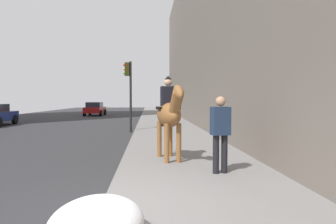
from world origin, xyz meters
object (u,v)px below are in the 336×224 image
Objects in this scene: pedestrian_greeting at (220,129)px; traffic_light_near_curb at (129,85)px; mounted_horse_near at (169,113)px; car_far_lane at (95,109)px.

pedestrian_greeting is 0.45× the size of traffic_light_near_curb.
traffic_light_near_curb reaches higher than mounted_horse_near.
pedestrian_greeting is 0.42× the size of car_far_lane.
traffic_light_near_curb is (8.01, 1.59, 1.13)m from mounted_horse_near.
car_far_lane is (26.24, 7.30, -0.35)m from pedestrian_greeting.
traffic_light_near_curb is at bearing -162.23° from car_far_lane.
mounted_horse_near is 8.25m from traffic_light_near_curb.
car_far_lane is 17.43m from traffic_light_near_curb.
pedestrian_greeting is 10.00m from traffic_light_near_curb.
pedestrian_greeting is at bearing 23.47° from mounted_horse_near.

